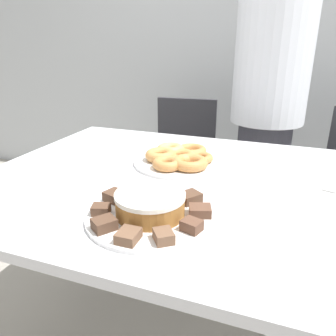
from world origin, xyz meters
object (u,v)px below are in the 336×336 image
Objects in this scene: plate_cake at (150,216)px; plate_donuts at (180,162)px; office_chair_left at (181,172)px; frosted_cake at (150,204)px; person_standing at (267,112)px.

plate_cake and plate_donuts have the same top height.
plate_donuts is (0.25, -0.81, 0.38)m from office_chair_left.
office_chair_left is at bearing 107.33° from plate_donuts.
plate_donuts is 0.43m from frosted_cake.
office_chair_left is (-0.51, 0.08, -0.45)m from person_standing.
person_standing is at bearing -14.42° from office_chair_left.
person_standing is at bearing 80.01° from frosted_cake.
plate_donuts is at bearing 97.50° from frosted_cake.
plate_donuts is at bearing -77.69° from office_chair_left.
plate_cake is at bearing 0.00° from frosted_cake.
office_chair_left is at bearing 104.06° from plate_cake.
frosted_cake reaches higher than plate_donuts.
plate_cake is 0.04m from frosted_cake.
frosted_cake is at bearing 180.00° from plate_cake.
office_chair_left is 2.45× the size of plate_donuts.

